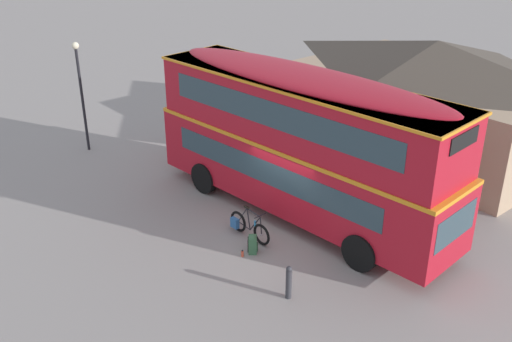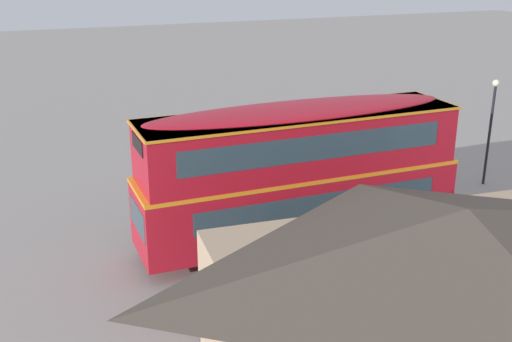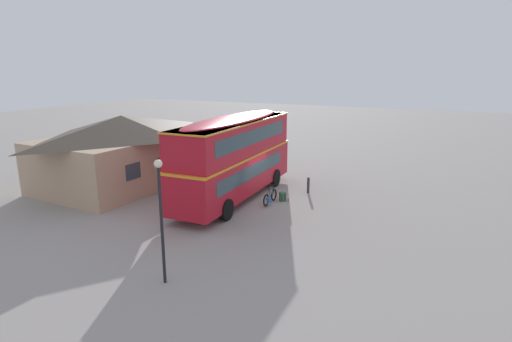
# 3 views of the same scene
# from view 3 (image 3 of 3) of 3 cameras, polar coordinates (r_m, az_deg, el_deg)

# --- Properties ---
(ground_plane) EXTENTS (120.00, 120.00, 0.00)m
(ground_plane) POSITION_cam_3_polar(r_m,az_deg,el_deg) (24.01, -0.28, -3.83)
(ground_plane) COLOR gray
(double_decker_bus) EXTENTS (10.83, 2.88, 4.79)m
(double_decker_bus) POSITION_cam_3_polar(r_m,az_deg,el_deg) (23.43, -2.94, 2.39)
(double_decker_bus) COLOR black
(double_decker_bus) RESTS_ON ground
(touring_bicycle) EXTENTS (1.74, 0.46, 1.03)m
(touring_bicycle) POSITION_cam_3_polar(r_m,az_deg,el_deg) (23.04, 1.94, -3.65)
(touring_bicycle) COLOR black
(touring_bicycle) RESTS_ON ground
(backpack_on_ground) EXTENTS (0.41, 0.40, 0.57)m
(backpack_on_ground) POSITION_cam_3_polar(r_m,az_deg,el_deg) (23.52, 3.69, -3.49)
(backpack_on_ground) COLOR #386642
(backpack_on_ground) RESTS_ON ground
(water_bottle_red_squeeze) EXTENTS (0.08, 0.08, 0.21)m
(water_bottle_red_squeeze) POSITION_cam_3_polar(r_m,az_deg,el_deg) (23.42, 4.50, -4.09)
(water_bottle_red_squeeze) COLOR #D84C33
(water_bottle_red_squeeze) RESTS_ON ground
(pub_building) EXTENTS (10.86, 7.50, 4.45)m
(pub_building) POSITION_cam_3_polar(r_m,az_deg,el_deg) (28.01, -17.82, 2.88)
(pub_building) COLOR tan
(pub_building) RESTS_ON ground
(street_lamp) EXTENTS (0.28, 0.28, 4.46)m
(street_lamp) POSITION_cam_3_polar(r_m,az_deg,el_deg) (14.37, -13.01, -5.04)
(street_lamp) COLOR black
(street_lamp) RESTS_ON ground
(kerb_bollard) EXTENTS (0.16, 0.16, 0.97)m
(kerb_bollard) POSITION_cam_3_polar(r_m,az_deg,el_deg) (25.20, 7.23, -1.89)
(kerb_bollard) COLOR #333338
(kerb_bollard) RESTS_ON ground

